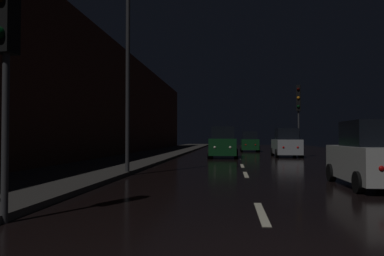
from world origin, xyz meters
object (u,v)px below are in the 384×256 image
(traffic_light_far_right, at_px, (298,104))
(streetlamp_overhead, at_px, (139,40))
(traffic_light_near_left, at_px, (6,21))
(car_parked_right_near, at_px, (372,157))
(car_approaching_headlights, at_px, (223,143))
(car_distant_taillights, at_px, (250,142))
(car_parked_right_far, at_px, (286,144))

(traffic_light_far_right, bearing_deg, streetlamp_overhead, -18.25)
(traffic_light_near_left, height_order, car_parked_right_near, traffic_light_near_left)
(traffic_light_far_right, height_order, traffic_light_near_left, traffic_light_far_right)
(car_approaching_headlights, xyz_separation_m, car_distant_taillights, (2.47, 11.53, -0.08))
(traffic_light_near_left, xyz_separation_m, car_parked_right_near, (8.05, 5.47, -2.61))
(traffic_light_near_left, xyz_separation_m, car_approaching_headlights, (3.35, 20.66, -2.49))
(car_approaching_headlights, xyz_separation_m, car_parked_right_far, (4.70, 1.64, -0.05))
(traffic_light_far_right, bearing_deg, car_parked_right_far, -117.68)
(car_parked_right_far, bearing_deg, streetlamp_overhead, 151.66)
(traffic_light_far_right, height_order, streetlamp_overhead, streetlamp_overhead)
(car_parked_right_near, height_order, car_distant_taillights, car_distant_taillights)
(car_approaching_headlights, bearing_deg, traffic_light_near_left, -9.21)
(traffic_light_near_left, relative_size, streetlamp_overhead, 0.60)
(traffic_light_far_right, distance_m, traffic_light_near_left, 23.34)
(traffic_light_far_right, xyz_separation_m, traffic_light_near_left, (-8.85, -21.59, -0.37))
(streetlamp_overhead, relative_size, car_parked_right_near, 2.07)
(streetlamp_overhead, distance_m, car_distant_taillights, 25.21)
(streetlamp_overhead, relative_size, car_approaching_headlights, 1.82)
(car_distant_taillights, bearing_deg, car_parked_right_far, -167.31)
(car_approaching_headlights, xyz_separation_m, car_parked_right_near, (4.70, -15.19, -0.12))
(traffic_light_near_left, bearing_deg, traffic_light_far_right, 164.68)
(traffic_light_near_left, distance_m, streetlamp_overhead, 8.16)
(traffic_light_near_left, bearing_deg, streetlamp_overhead, -175.39)
(car_distant_taillights, bearing_deg, car_parked_right_near, -175.23)
(traffic_light_near_left, height_order, streetlamp_overhead, streetlamp_overhead)
(car_parked_right_near, distance_m, car_parked_right_far, 16.82)
(traffic_light_far_right, distance_m, car_approaching_headlights, 6.27)
(traffic_light_near_left, distance_m, car_parked_right_near, 10.08)
(traffic_light_far_right, bearing_deg, car_distant_taillights, -150.31)
(streetlamp_overhead, distance_m, car_parked_right_far, 16.83)
(traffic_light_far_right, distance_m, streetlamp_overhead, 16.13)
(streetlamp_overhead, height_order, car_parked_right_near, streetlamp_overhead)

